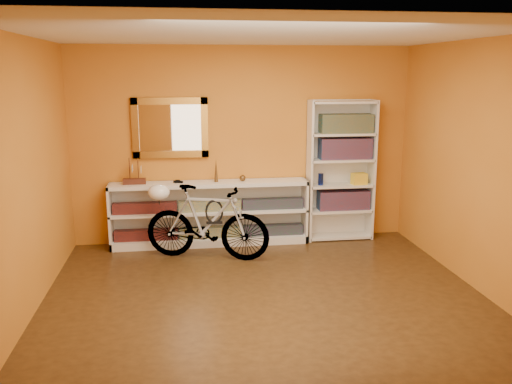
{
  "coord_description": "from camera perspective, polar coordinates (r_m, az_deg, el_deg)",
  "views": [
    {
      "loc": [
        -0.8,
        -5.08,
        2.26
      ],
      "look_at": [
        0.0,
        0.7,
        0.95
      ],
      "focal_mm": 37.62,
      "sensor_mm": 36.0,
      "label": 1
    }
  ],
  "objects": [
    {
      "name": "ceiling",
      "position": [
        5.15,
        1.11,
        16.49
      ],
      "size": [
        4.5,
        4.0,
        0.01
      ],
      "primitive_type": "cube",
      "color": "silver",
      "rests_on": "ground"
    },
    {
      "name": "book_row_b",
      "position": [
        7.32,
        9.46,
        4.59
      ],
      "size": [
        0.7,
        0.22,
        0.28
      ],
      "primitive_type": "cube",
      "color": "maroon",
      "rests_on": "bookcase"
    },
    {
      "name": "console_unit",
      "position": [
        7.14,
        -4.93,
        -2.28
      ],
      "size": [
        2.6,
        0.35,
        0.85
      ],
      "primitive_type": null,
      "color": "silver",
      "rests_on": "floor"
    },
    {
      "name": "cd_row_lower",
      "position": [
        7.19,
        -4.88,
        -4.28
      ],
      "size": [
        2.5,
        0.13,
        0.14
      ],
      "primitive_type": "cube",
      "color": "black",
      "rests_on": "console_unit"
    },
    {
      "name": "book_row_a",
      "position": [
        7.45,
        9.26,
        -0.82
      ],
      "size": [
        0.7,
        0.22,
        0.26
      ],
      "primitive_type": "cube",
      "color": "maroon",
      "rests_on": "bookcase"
    },
    {
      "name": "yellow_bag",
      "position": [
        7.41,
        10.91,
        1.39
      ],
      "size": [
        0.21,
        0.15,
        0.15
      ],
      "primitive_type": "cube",
      "rotation": [
        0.0,
        0.0,
        0.12
      ],
      "color": "yellow",
      "rests_on": "bookcase"
    },
    {
      "name": "helmet",
      "position": [
        6.68,
        -10.29,
        -0.04
      ],
      "size": [
        0.27,
        0.25,
        0.2
      ],
      "primitive_type": "ellipsoid",
      "color": "white",
      "rests_on": "bicycle"
    },
    {
      "name": "toy_car",
      "position": [
        7.04,
        -8.26,
        0.97
      ],
      "size": [
        0.0,
        0.0,
        0.0
      ],
      "primitive_type": "imported",
      "rotation": [
        0.0,
        0.0,
        1.41
      ],
      "color": "black",
      "rests_on": "console_unit"
    },
    {
      "name": "right_wall",
      "position": [
        6.0,
        22.85,
        2.45
      ],
      "size": [
        0.01,
        4.0,
        2.6
      ],
      "primitive_type": "cube",
      "color": "#BE6C1C",
      "rests_on": "ground"
    },
    {
      "name": "model_ship",
      "position": [
        7.03,
        -12.85,
        2.19
      ],
      "size": [
        0.29,
        0.11,
        0.34
      ],
      "primitive_type": null,
      "rotation": [
        0.0,
        0.0,
        0.01
      ],
      "color": "#3D1B11",
      "rests_on": "console_unit"
    },
    {
      "name": "red_tin",
      "position": [
        7.24,
        7.57,
        6.97
      ],
      "size": [
        0.14,
        0.14,
        0.18
      ],
      "primitive_type": "cube",
      "rotation": [
        0.0,
        0.0,
        -0.02
      ],
      "color": "maroon",
      "rests_on": "bookcase"
    },
    {
      "name": "u_lock",
      "position": [
        6.52,
        -4.46,
        -2.1
      ],
      "size": [
        0.22,
        0.02,
        0.22
      ],
      "primitive_type": "torus",
      "rotation": [
        1.57,
        0.0,
        0.0
      ],
      "color": "black",
      "rests_on": "bicycle"
    },
    {
      "name": "wall_socket",
      "position": [
        7.54,
        5.46,
        -2.86
      ],
      "size": [
        0.09,
        0.02,
        0.09
      ],
      "primitive_type": "cube",
      "color": "silver",
      "rests_on": "back_wall"
    },
    {
      "name": "left_wall",
      "position": [
        5.37,
        -23.46,
        1.3
      ],
      "size": [
        0.01,
        4.0,
        2.6
      ],
      "primitive_type": "cube",
      "color": "#BE6C1C",
      "rests_on": "ground"
    },
    {
      "name": "decorative_orb",
      "position": [
        7.07,
        -1.44,
        1.49
      ],
      "size": [
        0.08,
        0.08,
        0.08
      ],
      "primitive_type": "sphere",
      "color": "brown",
      "rests_on": "console_unit"
    },
    {
      "name": "book_row_c",
      "position": [
        7.28,
        9.55,
        7.2
      ],
      "size": [
        0.7,
        0.22,
        0.25
      ],
      "primitive_type": "cube",
      "color": "#1A535B",
      "rests_on": "bookcase"
    },
    {
      "name": "floor",
      "position": [
        5.62,
        0.99,
        -11.12
      ],
      "size": [
        4.5,
        4.0,
        0.01
      ],
      "primitive_type": "cube",
      "color": "#321F0D",
      "rests_on": "ground"
    },
    {
      "name": "travel_mug",
      "position": [
        7.28,
        6.9,
        1.36
      ],
      "size": [
        0.07,
        0.07,
        0.16
      ],
      "primitive_type": "cylinder",
      "color": "navy",
      "rests_on": "bookcase"
    },
    {
      "name": "back_wall",
      "position": [
        7.19,
        -1.42,
        4.98
      ],
      "size": [
        4.5,
        0.01,
        2.6
      ],
      "primitive_type": "cube",
      "color": "#BE6C1C",
      "rests_on": "ground"
    },
    {
      "name": "bronze_ornament",
      "position": [
        7.02,
        -4.27,
        2.3
      ],
      "size": [
        0.05,
        0.05,
        0.3
      ],
      "primitive_type": "cone",
      "color": "brown",
      "rests_on": "console_unit"
    },
    {
      "name": "gilt_mirror",
      "position": [
        7.08,
        -9.11,
        6.75
      ],
      "size": [
        0.98,
        0.06,
        0.78
      ],
      "primitive_type": "cube",
      "color": "brown",
      "rests_on": "back_wall"
    },
    {
      "name": "cd_row_upper",
      "position": [
        7.1,
        -4.93,
        -1.46
      ],
      "size": [
        2.5,
        0.13,
        0.14
      ],
      "primitive_type": "cube",
      "color": "#1B557B",
      "rests_on": "console_unit"
    },
    {
      "name": "bicycle",
      "position": [
        6.58,
        -5.22,
        -3.23
      ],
      "size": [
        0.87,
        1.63,
        0.93
      ],
      "primitive_type": "imported",
      "rotation": [
        0.0,
        0.0,
        1.26
      ],
      "color": "silver",
      "rests_on": "floor"
    },
    {
      "name": "bookcase",
      "position": [
        7.35,
        9.0,
        2.24
      ],
      "size": [
        0.9,
        0.3,
        1.9
      ],
      "primitive_type": null,
      "color": "silver",
      "rests_on": "floor"
    }
  ]
}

